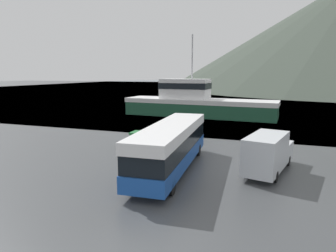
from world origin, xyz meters
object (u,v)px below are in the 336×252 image
delivery_van (268,152)px  fishing_boat (196,102)px  tour_bus (171,145)px  storage_bin (139,140)px

delivery_van → fishing_boat: 26.26m
tour_bus → delivery_van: bearing=11.2°
tour_bus → fishing_boat: size_ratio=0.51×
tour_bus → storage_bin: size_ratio=7.97×
storage_bin → fishing_boat: bearing=90.3°
storage_bin → delivery_van: bearing=-15.9°
delivery_van → fishing_boat: size_ratio=0.28×
tour_bus → fishing_boat: (-4.61, 25.54, 0.31)m
tour_bus → delivery_van: size_ratio=1.79×
fishing_boat → storage_bin: fishing_boat is taller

